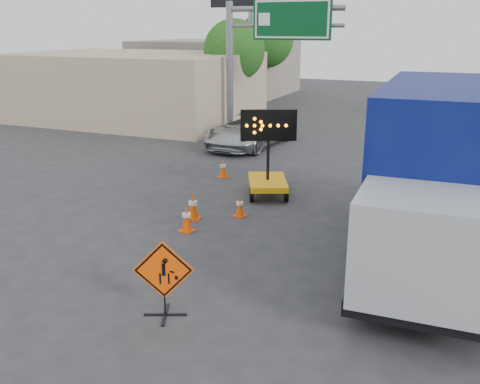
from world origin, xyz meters
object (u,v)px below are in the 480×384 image
Objects in this scene: box_truck at (435,183)px; construction_sign at (164,277)px; pickup_truck at (249,130)px; arrow_board at (268,177)px.

construction_sign is at bearing -133.70° from box_truck.
construction_sign is at bearing -69.37° from pickup_truck.
construction_sign is 6.99m from box_truck.
construction_sign is 16.04m from pickup_truck.
box_truck is (9.08, -10.24, 1.14)m from pickup_truck.
arrow_board is (-0.91, 8.34, -0.19)m from construction_sign.
construction_sign is 0.18× the size of box_truck.
pickup_truck is (-3.57, 7.05, 0.12)m from arrow_board.
construction_sign is 0.29× the size of pickup_truck.
arrow_board is at bearing 147.96° from box_truck.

